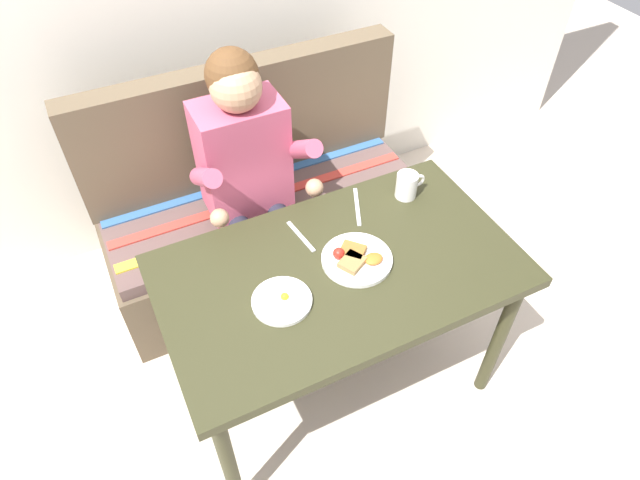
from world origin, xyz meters
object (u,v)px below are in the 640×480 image
Objects in this scene: plate_breakfast at (356,259)px; fork at (301,236)px; person at (250,171)px; plate_eggs at (282,300)px; table at (339,283)px; couch at (263,213)px; coffee_mug at (407,185)px; knife at (357,207)px.

plate_breakfast is 0.22m from fork.
person is 0.65m from plate_eggs.
person reaches higher than plate_eggs.
table is 0.83m from couch.
plate_eggs is (-0.23, -0.81, 0.41)m from couch.
couch is 0.87m from plate_breakfast.
coffee_mug is 0.59× the size of knife.
person is at bearing 152.83° from knife.
knife is at bearing 173.33° from coffee_mug.
couch reaches higher than plate_eggs.
coffee_mug is 0.20m from knife.
table is 5.04× the size of plate_breakfast.
couch is 0.94m from plate_eggs.
couch is at bearing 94.51° from plate_breakfast.
plate_eggs is 0.95× the size of knife.
coffee_mug reaches higher than plate_breakfast.
person reaches higher than table.
fork is at bearing -85.26° from person.
plate_breakfast reaches higher than plate_eggs.
table is at bearing -79.91° from fork.
plate_breakfast is (0.15, -0.59, 0.00)m from person.
fork is (-0.45, -0.03, -0.05)m from coffee_mug.
plate_eggs is (-0.29, -0.05, -0.00)m from plate_breakfast.
plate_eggs reaches higher than knife.
table is 0.60m from person.
table is at bearing -90.00° from couch.
plate_breakfast is at bearing -147.44° from coffee_mug.
knife is at bearing 33.70° from plate_eggs.
couch is at bearing 74.21° from plate_eggs.
knife is (0.42, 0.28, -0.01)m from plate_eggs.
plate_eggs reaches higher than fork.
couch is 0.46m from person.
fork is (-0.12, 0.18, -0.01)m from plate_breakfast.
plate_breakfast reaches higher than knife.
person reaches higher than plate_breakfast.
couch reaches higher than knife.
plate_breakfast is 0.27m from knife.
table is 0.99× the size of person.
person is 6.36× the size of plate_eggs.
couch is at bearing 134.25° from knife.
plate_breakfast reaches higher than fork.
plate_breakfast is 1.25× the size of plate_eggs.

